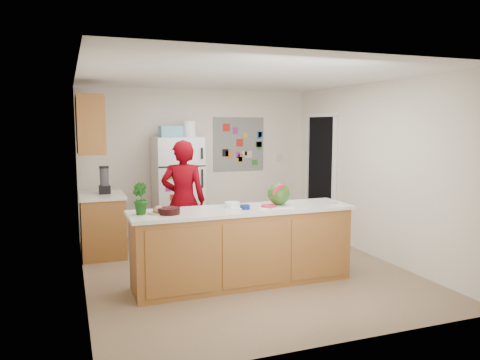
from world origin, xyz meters
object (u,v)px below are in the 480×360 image
object	(u,v)px
cherry_bowl	(169,211)
person	(183,200)
watermelon	(279,194)
refrigerator	(178,189)

from	to	relation	value
cherry_bowl	person	bearing A→B (deg)	70.03
person	cherry_bowl	bearing A→B (deg)	88.75
watermelon	cherry_bowl	bearing A→B (deg)	-177.89
refrigerator	person	world-z (taller)	refrigerator
refrigerator	person	distance (m)	1.17
person	watermelon	size ratio (longest dim) A/B	6.19
person	refrigerator	bearing A→B (deg)	-80.16
refrigerator	watermelon	xyz separation A→B (m)	(0.72, -2.38, 0.22)
refrigerator	cherry_bowl	distance (m)	2.52
watermelon	cherry_bowl	world-z (taller)	watermelon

